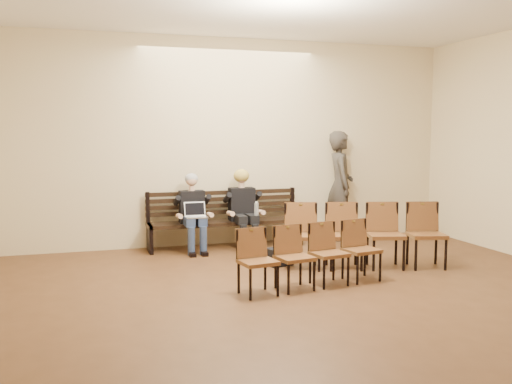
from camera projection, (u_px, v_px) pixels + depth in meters
ground at (367, 345)px, 5.17m from camera, size 10.00×10.00×0.00m
room_walls at (334, 70)px, 5.65m from camera, size 8.02×10.01×3.51m
bench at (226, 234)px, 9.52m from camera, size 2.60×0.90×0.45m
seated_man at (193, 215)px, 9.20m from camera, size 0.50×0.69×1.19m
seated_woman at (243, 212)px, 9.44m from camera, size 0.52×0.72×1.20m
laptop at (197, 218)px, 9.00m from camera, size 0.38×0.33×0.25m
water_bottle at (257, 216)px, 9.20m from camera, size 0.08×0.08×0.23m
bag at (279, 257)px, 8.25m from camera, size 0.39×0.31×0.25m
passerby at (340, 177)px, 10.15m from camera, size 0.72×0.92×2.23m
chair_row_front at (365, 236)px, 8.05m from camera, size 2.32×1.06×0.93m
chair_row_back at (312, 256)px, 7.07m from camera, size 1.96×0.73×0.79m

